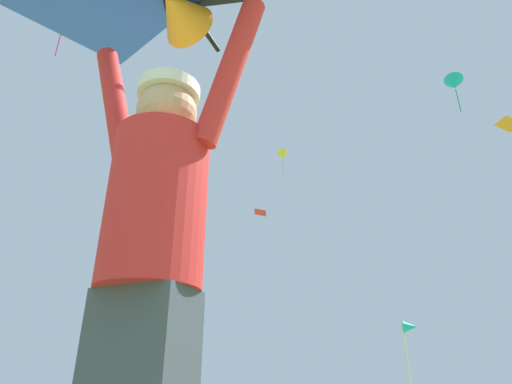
{
  "coord_description": "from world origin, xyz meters",
  "views": [
    {
      "loc": [
        0.3,
        -1.41,
        0.53
      ],
      "look_at": [
        -0.2,
        2.88,
        2.55
      ],
      "focal_mm": 29.93,
      "sensor_mm": 36.0,
      "label": 1
    }
  ],
  "objects_px": {
    "distant_kite_orange_high_left": "(509,123)",
    "kite_flyer_person": "(152,254)",
    "distant_kite_magenta_low_left": "(63,24)",
    "distant_kite_yellow_far_center": "(283,155)",
    "distant_kite_red_low_right": "(261,212)",
    "distant_kite_teal_high_right": "(454,84)",
    "marker_flag": "(410,333)"
  },
  "relations": [
    {
      "from": "distant_kite_magenta_low_left",
      "to": "kite_flyer_person",
      "type": "bearing_deg",
      "value": -50.45
    },
    {
      "from": "kite_flyer_person",
      "to": "distant_kite_magenta_low_left",
      "type": "bearing_deg",
      "value": 129.55
    },
    {
      "from": "distant_kite_orange_high_left",
      "to": "marker_flag",
      "type": "relative_size",
      "value": 0.67
    },
    {
      "from": "distant_kite_magenta_low_left",
      "to": "distant_kite_orange_high_left",
      "type": "distance_m",
      "value": 21.16
    },
    {
      "from": "distant_kite_red_low_right",
      "to": "kite_flyer_person",
      "type": "bearing_deg",
      "value": -85.14
    },
    {
      "from": "distant_kite_red_low_right",
      "to": "distant_kite_orange_high_left",
      "type": "relative_size",
      "value": 0.76
    },
    {
      "from": "kite_flyer_person",
      "to": "distant_kite_orange_high_left",
      "type": "height_order",
      "value": "distant_kite_orange_high_left"
    },
    {
      "from": "kite_flyer_person",
      "to": "distant_kite_orange_high_left",
      "type": "distance_m",
      "value": 23.01
    },
    {
      "from": "distant_kite_red_low_right",
      "to": "distant_kite_yellow_far_center",
      "type": "bearing_deg",
      "value": 86.28
    },
    {
      "from": "distant_kite_red_low_right",
      "to": "distant_kite_magenta_low_left",
      "type": "bearing_deg",
      "value": -131.93
    },
    {
      "from": "kite_flyer_person",
      "to": "distant_kite_orange_high_left",
      "type": "xyz_separation_m",
      "value": [
        10.59,
        17.08,
        11.2
      ]
    },
    {
      "from": "distant_kite_teal_high_right",
      "to": "distant_kite_orange_high_left",
      "type": "distance_m",
      "value": 6.35
    },
    {
      "from": "distant_kite_red_low_right",
      "to": "marker_flag",
      "type": "bearing_deg",
      "value": -71.41
    },
    {
      "from": "distant_kite_teal_high_right",
      "to": "marker_flag",
      "type": "xyz_separation_m",
      "value": [
        -7.6,
        -12.79,
        -15.85
      ]
    },
    {
      "from": "distant_kite_teal_high_right",
      "to": "distant_kite_yellow_far_center",
      "type": "xyz_separation_m",
      "value": [
        -11.03,
        12.25,
        2.72
      ]
    },
    {
      "from": "distant_kite_red_low_right",
      "to": "distant_kite_teal_high_right",
      "type": "height_order",
      "value": "distant_kite_teal_high_right"
    },
    {
      "from": "distant_kite_yellow_far_center",
      "to": "marker_flag",
      "type": "distance_m",
      "value": 31.37
    },
    {
      "from": "distant_kite_teal_high_right",
      "to": "distant_kite_magenta_low_left",
      "type": "bearing_deg",
      "value": -155.61
    },
    {
      "from": "distant_kite_red_low_right",
      "to": "marker_flag",
      "type": "relative_size",
      "value": 0.51
    },
    {
      "from": "distant_kite_yellow_far_center",
      "to": "distant_kite_orange_high_left",
      "type": "distance_m",
      "value": 21.09
    },
    {
      "from": "distant_kite_teal_high_right",
      "to": "marker_flag",
      "type": "relative_size",
      "value": 1.5
    },
    {
      "from": "distant_kite_teal_high_right",
      "to": "distant_kite_orange_high_left",
      "type": "xyz_separation_m",
      "value": [
        0.48,
        -3.5,
        -5.27
      ]
    },
    {
      "from": "distant_kite_teal_high_right",
      "to": "distant_kite_yellow_far_center",
      "type": "distance_m",
      "value": 16.71
    },
    {
      "from": "distant_kite_magenta_low_left",
      "to": "distant_kite_yellow_far_center",
      "type": "xyz_separation_m",
      "value": [
        8.68,
        21.2,
        4.83
      ]
    },
    {
      "from": "distant_kite_orange_high_left",
      "to": "kite_flyer_person",
      "type": "bearing_deg",
      "value": -121.79
    },
    {
      "from": "kite_flyer_person",
      "to": "distant_kite_yellow_far_center",
      "type": "height_order",
      "value": "distant_kite_yellow_far_center"
    },
    {
      "from": "distant_kite_red_low_right",
      "to": "distant_kite_orange_high_left",
      "type": "xyz_separation_m",
      "value": [
        12.33,
        -3.33,
        2.65
      ]
    },
    {
      "from": "marker_flag",
      "to": "distant_kite_orange_high_left",
      "type": "bearing_deg",
      "value": 48.98
    },
    {
      "from": "distant_kite_yellow_far_center",
      "to": "marker_flag",
      "type": "xyz_separation_m",
      "value": [
        3.44,
        -25.05,
        -18.57
      ]
    },
    {
      "from": "distant_kite_red_low_right",
      "to": "marker_flag",
      "type": "xyz_separation_m",
      "value": [
        4.24,
        -12.62,
        -7.93
      ]
    },
    {
      "from": "distant_kite_yellow_far_center",
      "to": "distant_kite_orange_high_left",
      "type": "xyz_separation_m",
      "value": [
        11.52,
        -15.75,
        -7.99
      ]
    },
    {
      "from": "distant_kite_magenta_low_left",
      "to": "distant_kite_orange_high_left",
      "type": "bearing_deg",
      "value": 15.08
    }
  ]
}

